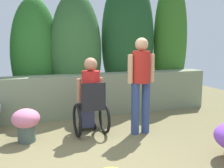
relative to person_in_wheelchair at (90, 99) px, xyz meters
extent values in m
plane|color=#6C6442|center=(-0.42, -0.86, -0.62)|extent=(11.20, 11.20, 0.00)
cube|color=gray|center=(-0.42, 1.19, -0.18)|extent=(6.98, 0.45, 0.89)
ellipsoid|color=#296625|center=(-0.74, 1.92, 0.65)|extent=(1.07, 0.75, 2.55)
ellipsoid|color=#305D2D|center=(0.14, 1.70, 0.72)|extent=(1.17, 0.82, 2.68)
ellipsoid|color=#1E4A23|center=(1.46, 1.82, 1.00)|extent=(1.33, 0.93, 3.25)
ellipsoid|color=#356C21|center=(2.63, 1.77, 0.98)|extent=(0.92, 0.64, 3.21)
cube|color=black|center=(0.00, -0.03, -0.12)|extent=(0.40, 0.40, 0.06)
cube|color=black|center=(0.00, -0.21, 0.11)|extent=(0.40, 0.04, 0.40)
cube|color=black|center=(0.00, 0.29, -0.52)|extent=(0.28, 0.12, 0.03)
torus|color=black|center=(-0.24, -0.03, -0.34)|extent=(0.05, 0.56, 0.56)
torus|color=black|center=(0.24, -0.03, -0.34)|extent=(0.05, 0.56, 0.56)
cylinder|color=black|center=(-0.14, 0.22, -0.57)|extent=(0.03, 0.10, 0.10)
cylinder|color=black|center=(0.14, 0.22, -0.57)|extent=(0.03, 0.10, 0.10)
cube|color=#434667|center=(0.00, 0.07, -0.01)|extent=(0.30, 0.40, 0.16)
cube|color=#434667|center=(0.00, 0.27, -0.36)|extent=(0.26, 0.14, 0.43)
cylinder|color=red|center=(0.00, -0.05, 0.24)|extent=(0.30, 0.30, 0.50)
cylinder|color=#AE7355|center=(-0.19, 0.01, 0.16)|extent=(0.08, 0.08, 0.40)
cylinder|color=#AE7355|center=(0.19, 0.01, 0.16)|extent=(0.08, 0.08, 0.40)
sphere|color=#AE7355|center=(0.00, -0.05, 0.60)|extent=(0.22, 0.22, 0.22)
cylinder|color=navy|center=(0.73, -0.24, -0.17)|extent=(0.14, 0.14, 0.90)
cylinder|color=navy|center=(0.93, -0.24, -0.17)|extent=(0.14, 0.14, 0.90)
cylinder|color=red|center=(0.83, -0.24, 0.54)|extent=(0.30, 0.30, 0.54)
cylinder|color=tan|center=(0.63, -0.24, 0.52)|extent=(0.09, 0.09, 0.48)
cylinder|color=tan|center=(1.03, -0.24, 0.52)|extent=(0.09, 0.09, 0.48)
sphere|color=tan|center=(0.83, -0.24, 0.92)|extent=(0.22, 0.22, 0.22)
cylinder|color=#495B52|center=(-1.06, 0.02, -0.47)|extent=(0.28, 0.28, 0.30)
ellipsoid|color=#1A4A10|center=(-1.06, 0.02, -0.28)|extent=(0.31, 0.31, 0.11)
ellipsoid|color=pink|center=(-1.06, 0.02, -0.24)|extent=(0.44, 0.44, 0.31)
camera|label=1|loc=(-1.15, -4.30, 0.99)|focal=42.86mm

